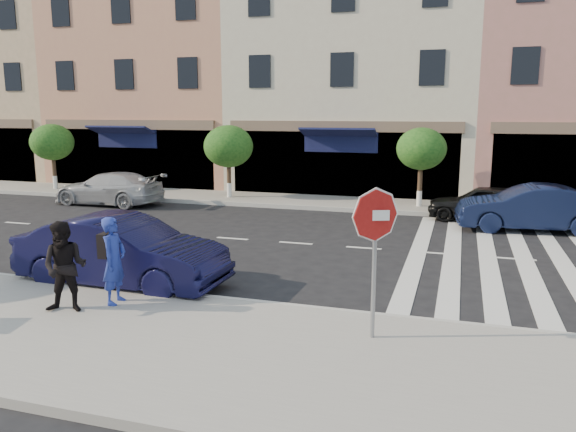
% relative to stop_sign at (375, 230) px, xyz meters
% --- Properties ---
extents(ground, '(120.00, 120.00, 0.00)m').
position_rel_stop_sign_xyz_m(ground, '(-3.26, 2.62, -1.96)').
color(ground, black).
rests_on(ground, ground).
extents(sidewalk_near, '(60.00, 4.50, 0.15)m').
position_rel_stop_sign_xyz_m(sidewalk_near, '(-3.26, -1.13, -1.88)').
color(sidewalk_near, gray).
rests_on(sidewalk_near, ground).
extents(sidewalk_far, '(60.00, 3.00, 0.15)m').
position_rel_stop_sign_xyz_m(sidewalk_far, '(-3.26, 13.62, -1.88)').
color(sidewalk_far, gray).
rests_on(sidewalk_far, ground).
extents(building_west_far, '(12.00, 9.00, 12.00)m').
position_rel_stop_sign_xyz_m(building_west_far, '(-25.26, 19.62, 4.04)').
color(building_west_far, tan).
rests_on(building_west_far, ground).
extents(building_west_mid, '(10.00, 9.00, 14.00)m').
position_rel_stop_sign_xyz_m(building_west_mid, '(-14.26, 19.62, 5.04)').
color(building_west_mid, tan).
rests_on(building_west_mid, ground).
extents(building_centre, '(11.00, 9.00, 11.00)m').
position_rel_stop_sign_xyz_m(building_centre, '(-3.76, 19.62, 3.54)').
color(building_centre, beige).
rests_on(building_centre, ground).
extents(street_tree_wa, '(2.00, 2.00, 3.05)m').
position_rel_stop_sign_xyz_m(street_tree_wa, '(-17.26, 13.42, 0.37)').
color(street_tree_wa, '#473323').
rests_on(street_tree_wa, sidewalk_far).
extents(street_tree_wb, '(2.10, 2.10, 3.06)m').
position_rel_stop_sign_xyz_m(street_tree_wb, '(-8.26, 13.42, 0.35)').
color(street_tree_wb, '#473323').
rests_on(street_tree_wb, sidewalk_far).
extents(street_tree_c, '(1.90, 1.90, 3.04)m').
position_rel_stop_sign_xyz_m(street_tree_c, '(-0.26, 13.42, 0.40)').
color(street_tree_c, '#473323').
rests_on(street_tree_c, sidewalk_far).
extents(stop_sign, '(0.82, 0.35, 2.49)m').
position_rel_stop_sign_xyz_m(stop_sign, '(0.00, 0.00, 0.00)').
color(stop_sign, gray).
rests_on(stop_sign, sidewalk_near).
extents(photographer, '(0.45, 0.64, 1.69)m').
position_rel_stop_sign_xyz_m(photographer, '(-5.00, 0.23, -0.96)').
color(photographer, navy).
rests_on(photographer, sidewalk_near).
extents(walker, '(0.97, 0.84, 1.69)m').
position_rel_stop_sign_xyz_m(walker, '(-5.59, -0.44, -0.96)').
color(walker, black).
rests_on(walker, sidewalk_near).
extents(car_near_mid, '(4.74, 1.76, 1.55)m').
position_rel_stop_sign_xyz_m(car_near_mid, '(-5.76, 1.62, -1.19)').
color(car_near_mid, black).
rests_on(car_near_mid, ground).
extents(car_far_left, '(4.67, 2.05, 1.34)m').
position_rel_stop_sign_xyz_m(car_far_left, '(-12.53, 10.92, -1.29)').
color(car_far_left, '#A6A7AC').
rests_on(car_far_left, ground).
extents(car_far_mid, '(3.91, 1.92, 1.28)m').
position_rel_stop_sign_xyz_m(car_far_mid, '(2.06, 11.72, -1.32)').
color(car_far_mid, black).
rests_on(car_far_mid, ground).
extents(car_far_right, '(4.67, 2.03, 1.49)m').
position_rel_stop_sign_xyz_m(car_far_right, '(3.43, 10.47, -1.21)').
color(car_far_right, black).
rests_on(car_far_right, ground).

